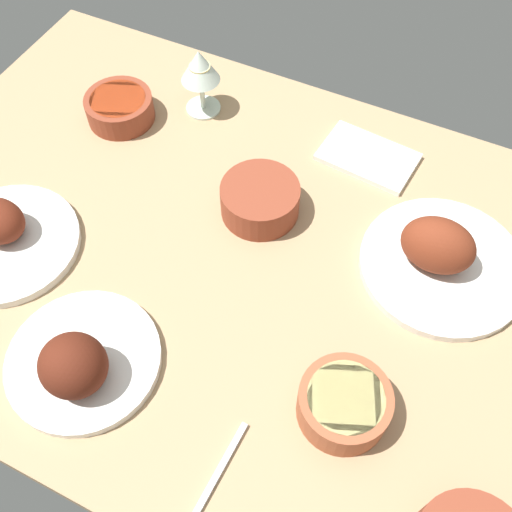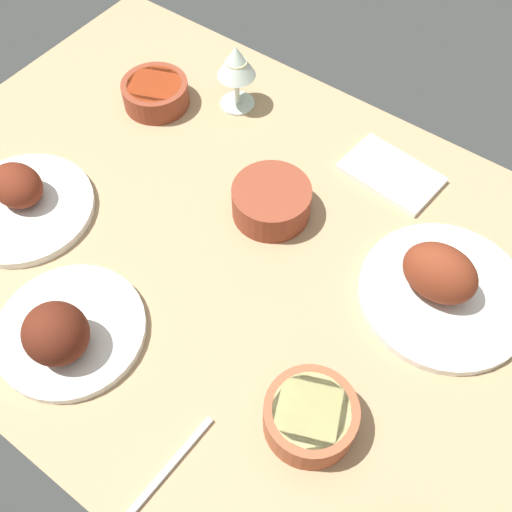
{
  "view_description": "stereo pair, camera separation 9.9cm",
  "coord_description": "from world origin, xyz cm",
  "px_view_note": "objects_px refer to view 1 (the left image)",
  "views": [
    {
      "loc": [
        -23.94,
        49.64,
        88.98
      ],
      "look_at": [
        0.0,
        0.0,
        6.0
      ],
      "focal_mm": 42.01,
      "sensor_mm": 36.0,
      "label": 1
    },
    {
      "loc": [
        -32.47,
        44.53,
        88.98
      ],
      "look_at": [
        0.0,
        0.0,
        6.0
      ],
      "focal_mm": 42.01,
      "sensor_mm": 36.0,
      "label": 2
    }
  ],
  "objects_px": {
    "plate_far_side": "(79,363)",
    "bowl_potatoes": "(344,403)",
    "plate_center_main": "(440,257)",
    "bowl_sauce": "(120,107)",
    "wine_glass": "(200,69)",
    "bowl_cream": "(260,199)",
    "plate_near_viewer": "(3,235)",
    "folded_napkin": "(368,157)",
    "fork_loose": "(214,481)"
  },
  "relations": [
    {
      "from": "bowl_cream",
      "to": "bowl_sauce",
      "type": "bearing_deg",
      "value": -14.81
    },
    {
      "from": "plate_near_viewer",
      "to": "plate_center_main",
      "type": "distance_m",
      "value": 0.73
    },
    {
      "from": "plate_near_viewer",
      "to": "bowl_sauce",
      "type": "bearing_deg",
      "value": -91.76
    },
    {
      "from": "bowl_potatoes",
      "to": "folded_napkin",
      "type": "bearing_deg",
      "value": -74.46
    },
    {
      "from": "plate_center_main",
      "to": "bowl_cream",
      "type": "height_order",
      "value": "plate_center_main"
    },
    {
      "from": "plate_far_side",
      "to": "bowl_cream",
      "type": "relative_size",
      "value": 1.68
    },
    {
      "from": "plate_near_viewer",
      "to": "bowl_sauce",
      "type": "distance_m",
      "value": 0.35
    },
    {
      "from": "plate_near_viewer",
      "to": "folded_napkin",
      "type": "xyz_separation_m",
      "value": [
        -0.49,
        -0.46,
        -0.02
      ]
    },
    {
      "from": "plate_far_side",
      "to": "plate_near_viewer",
      "type": "xyz_separation_m",
      "value": [
        0.26,
        -0.14,
        -0.01
      ]
    },
    {
      "from": "bowl_sauce",
      "to": "wine_glass",
      "type": "bearing_deg",
      "value": -145.12
    },
    {
      "from": "plate_near_viewer",
      "to": "bowl_sauce",
      "type": "xyz_separation_m",
      "value": [
        -0.01,
        -0.35,
        0.0
      ]
    },
    {
      "from": "bowl_sauce",
      "to": "folded_napkin",
      "type": "distance_m",
      "value": 0.5
    },
    {
      "from": "plate_near_viewer",
      "to": "fork_loose",
      "type": "bearing_deg",
      "value": 158.95
    },
    {
      "from": "bowl_cream",
      "to": "fork_loose",
      "type": "bearing_deg",
      "value": 107.91
    },
    {
      "from": "wine_glass",
      "to": "fork_loose",
      "type": "bearing_deg",
      "value": 119.63
    },
    {
      "from": "folded_napkin",
      "to": "bowl_sauce",
      "type": "bearing_deg",
      "value": 12.65
    },
    {
      "from": "bowl_cream",
      "to": "wine_glass",
      "type": "xyz_separation_m",
      "value": [
        0.22,
        -0.19,
        0.07
      ]
    },
    {
      "from": "bowl_potatoes",
      "to": "fork_loose",
      "type": "relative_size",
      "value": 0.75
    },
    {
      "from": "wine_glass",
      "to": "bowl_sauce",
      "type": "bearing_deg",
      "value": 34.88
    },
    {
      "from": "wine_glass",
      "to": "fork_loose",
      "type": "height_order",
      "value": "wine_glass"
    },
    {
      "from": "wine_glass",
      "to": "folded_napkin",
      "type": "height_order",
      "value": "wine_glass"
    },
    {
      "from": "bowl_potatoes",
      "to": "fork_loose",
      "type": "height_order",
      "value": "bowl_potatoes"
    },
    {
      "from": "bowl_cream",
      "to": "folded_napkin",
      "type": "height_order",
      "value": "bowl_cream"
    },
    {
      "from": "plate_far_side",
      "to": "plate_center_main",
      "type": "xyz_separation_m",
      "value": [
        -0.42,
        -0.41,
        -0.0
      ]
    },
    {
      "from": "wine_glass",
      "to": "folded_napkin",
      "type": "relative_size",
      "value": 0.79
    },
    {
      "from": "bowl_sauce",
      "to": "folded_napkin",
      "type": "xyz_separation_m",
      "value": [
        -0.48,
        -0.11,
        -0.02
      ]
    },
    {
      "from": "plate_far_side",
      "to": "plate_center_main",
      "type": "bearing_deg",
      "value": -135.77
    },
    {
      "from": "plate_center_main",
      "to": "folded_napkin",
      "type": "height_order",
      "value": "plate_center_main"
    },
    {
      "from": "bowl_cream",
      "to": "folded_napkin",
      "type": "relative_size",
      "value": 0.79
    },
    {
      "from": "wine_glass",
      "to": "fork_loose",
      "type": "xyz_separation_m",
      "value": [
        -0.36,
        0.64,
        -0.1
      ]
    },
    {
      "from": "bowl_sauce",
      "to": "fork_loose",
      "type": "bearing_deg",
      "value": 132.53
    },
    {
      "from": "bowl_sauce",
      "to": "folded_napkin",
      "type": "bearing_deg",
      "value": -167.35
    },
    {
      "from": "bowl_potatoes",
      "to": "folded_napkin",
      "type": "relative_size",
      "value": 0.75
    },
    {
      "from": "plate_far_side",
      "to": "wine_glass",
      "type": "bearing_deg",
      "value": -79.21
    },
    {
      "from": "bowl_cream",
      "to": "fork_loose",
      "type": "distance_m",
      "value": 0.47
    },
    {
      "from": "plate_center_main",
      "to": "folded_napkin",
      "type": "distance_m",
      "value": 0.26
    },
    {
      "from": "plate_near_viewer",
      "to": "plate_center_main",
      "type": "height_order",
      "value": "plate_center_main"
    },
    {
      "from": "bowl_cream",
      "to": "folded_napkin",
      "type": "bearing_deg",
      "value": -123.1
    },
    {
      "from": "bowl_sauce",
      "to": "bowl_cream",
      "type": "bearing_deg",
      "value": 165.19
    },
    {
      "from": "plate_far_side",
      "to": "bowl_potatoes",
      "type": "height_order",
      "value": "plate_far_side"
    },
    {
      "from": "plate_near_viewer",
      "to": "bowl_cream",
      "type": "xyz_separation_m",
      "value": [
        -0.36,
        -0.25,
        0.01
      ]
    },
    {
      "from": "plate_center_main",
      "to": "wine_glass",
      "type": "distance_m",
      "value": 0.57
    },
    {
      "from": "plate_near_viewer",
      "to": "bowl_sauce",
      "type": "relative_size",
      "value": 1.87
    },
    {
      "from": "plate_center_main",
      "to": "fork_loose",
      "type": "bearing_deg",
      "value": 69.72
    },
    {
      "from": "plate_center_main",
      "to": "bowl_potatoes",
      "type": "bearing_deg",
      "value": 80.11
    },
    {
      "from": "plate_center_main",
      "to": "plate_near_viewer",
      "type": "bearing_deg",
      "value": 21.88
    },
    {
      "from": "bowl_potatoes",
      "to": "bowl_cream",
      "type": "xyz_separation_m",
      "value": [
        0.27,
        -0.28,
        0.0
      ]
    },
    {
      "from": "bowl_potatoes",
      "to": "bowl_sauce",
      "type": "height_order",
      "value": "bowl_potatoes"
    },
    {
      "from": "bowl_sauce",
      "to": "plate_far_side",
      "type": "bearing_deg",
      "value": 116.81
    },
    {
      "from": "bowl_cream",
      "to": "folded_napkin",
      "type": "distance_m",
      "value": 0.24
    }
  ]
}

